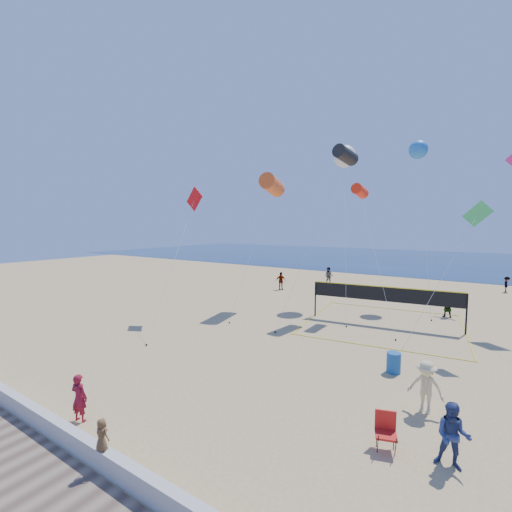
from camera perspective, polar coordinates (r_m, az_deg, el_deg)
The scene contains 21 objects.
ground at distance 12.43m, azimuth -8.30°, elevation -26.20°, with size 120.00×120.00×0.00m, color tan.
ocean at distance 70.53m, azimuth 27.46°, elevation -0.63°, with size 140.00×50.00×0.03m, color #10214C.
seawall at distance 10.61m, azimuth -20.96°, elevation -30.71°, with size 32.00×0.30×0.60m, color beige.
woman at distance 13.50m, azimuth -27.38°, elevation -20.23°, with size 0.58×0.38×1.60m, color maroon.
toddler at distance 10.82m, azimuth -24.31°, elevation -25.49°, with size 0.41×0.27×0.84m, color brown.
bystander_a at distance 11.49m, azimuth 29.98°, elevation -24.55°, with size 0.86×0.67×1.78m, color navy.
bystander_b at distance 13.87m, azimuth 26.45°, elevation -18.94°, with size 1.18×0.68×1.83m, color beige.
far_person_0 at distance 34.34m, azimuth 4.14°, elevation -4.16°, with size 1.04×0.43×1.78m, color gray.
far_person_1 at distance 27.74m, azimuth 29.31°, elevation -7.27°, with size 1.48×0.47×1.59m, color gray.
far_person_3 at distance 37.71m, azimuth 12.05°, elevation -3.31°, with size 0.93×0.73×1.92m, color gray.
far_person_4 at distance 40.93m, azimuth 36.31°, elevation -3.84°, with size 0.97×0.56×1.50m, color gray.
camp_chair at distance 11.66m, azimuth 20.80°, elevation -25.28°, with size 0.72×0.84×1.20m.
trash_barrel at distance 16.82m, azimuth 21.96°, elevation -16.16°, with size 0.60×0.60×0.90m, color #174F98.
volleyball_net at distance 23.81m, azimuth 20.59°, elevation -6.61°, with size 10.41×10.28×2.51m.
kite_0 at distance 27.07m, azimuth 2.71°, elevation 11.70°, with size 1.91×7.32×10.36m.
kite_1 at distance 26.03m, azimuth 14.68°, elevation 15.94°, with size 2.39×8.08×12.03m.
kite_2 at distance 25.38m, azimuth 16.94°, elevation 10.29°, with size 3.96×5.30×9.32m.
kite_3 at distance 24.09m, azimuth -10.54°, elevation 8.36°, with size 2.95×6.22×9.12m.
kite_4 at distance 20.07m, azimuth 32.31°, elevation 4.51°, with size 3.59×3.65×7.68m.
kite_6 at distance 29.99m, azimuth 14.54°, elevation 15.77°, with size 3.92×8.12×12.95m.
kite_7 at distance 31.65m, azimuth 25.44°, elevation 15.71°, with size 2.97×6.27×13.24m.
Camera 1 is at (7.12, -7.87, 6.47)m, focal length 24.00 mm.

